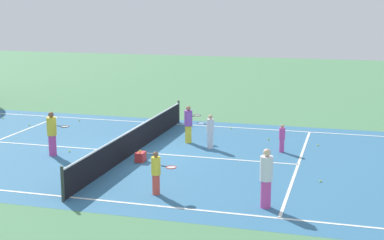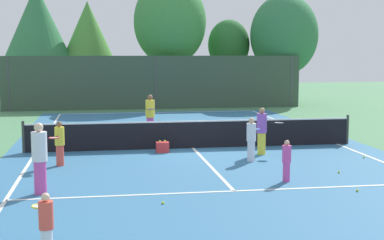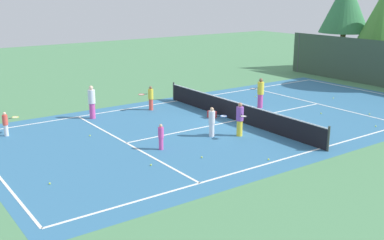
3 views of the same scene
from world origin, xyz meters
TOP-DOWN VIEW (x-y plane):
  - ground_plane at (0.00, 0.00)m, footprint 80.00×80.00m
  - court_surface at (0.00, 0.00)m, footprint 13.00×25.00m
  - tennis_net at (0.00, 0.00)m, footprint 11.90×0.10m
  - player_0 at (-1.28, 2.90)m, footprint 0.39×0.94m
  - player_1 at (1.44, -2.70)m, footprint 0.63×0.86m
  - player_2 at (-4.51, -2.48)m, footprint 0.46×0.88m
  - player_3 at (2.11, -1.60)m, footprint 0.90×0.63m
  - player_4 at (-4.74, -5.90)m, footprint 0.38×0.38m
  - player_5 at (1.63, -5.59)m, footprint 0.24×0.24m
  - ball_crate at (-1.17, -0.68)m, footprint 0.43×0.31m
  - tennis_ball_0 at (3.29, 6.74)m, footprint 0.07×0.07m
  - tennis_ball_2 at (3.03, -6.93)m, footprint 0.07×0.07m
  - tennis_ball_3 at (4.30, 8.87)m, footprint 0.07×0.07m
  - tennis_ball_4 at (-1.89, -7.31)m, footprint 0.07×0.07m
  - tennis_ball_5 at (1.66, 4.70)m, footprint 0.07×0.07m
  - tennis_ball_6 at (-1.54, 0.72)m, footprint 0.07×0.07m
  - tennis_ball_7 at (3.47, -4.81)m, footprint 0.07×0.07m
  - tennis_ball_8 at (5.23, -2.78)m, footprint 0.07×0.07m
  - tennis_ball_9 at (-0.69, 2.52)m, footprint 0.07×0.07m
  - tennis_ball_12 at (4.91, 4.90)m, footprint 0.07×0.07m

SIDE VIEW (x-z plane):
  - ground_plane at x=0.00m, z-range 0.00..0.00m
  - court_surface at x=0.00m, z-range 0.00..0.01m
  - tennis_ball_0 at x=3.29m, z-range 0.00..0.07m
  - tennis_ball_2 at x=3.03m, z-range 0.00..0.07m
  - tennis_ball_3 at x=4.30m, z-range 0.00..0.07m
  - tennis_ball_4 at x=-1.89m, z-range 0.00..0.07m
  - tennis_ball_5 at x=1.66m, z-range 0.00..0.07m
  - tennis_ball_6 at x=-1.54m, z-range 0.00..0.07m
  - tennis_ball_7 at x=3.47m, z-range 0.00..0.07m
  - tennis_ball_8 at x=5.23m, z-range 0.00..0.07m
  - tennis_ball_9 at x=-0.69m, z-range 0.00..0.07m
  - tennis_ball_12 at x=4.91m, z-range 0.00..0.07m
  - ball_crate at x=-1.17m, z-range -0.03..0.40m
  - tennis_net at x=0.00m, z-range -0.04..1.06m
  - player_5 at x=1.63m, z-range 0.01..1.14m
  - player_2 at x=-4.51m, z-range 0.03..1.40m
  - player_1 at x=1.44m, z-range 0.03..1.42m
  - player_3 at x=2.11m, z-range 0.03..1.62m
  - player_0 at x=-1.28m, z-range 0.03..1.76m
  - player_4 at x=-4.74m, z-range 0.02..1.78m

